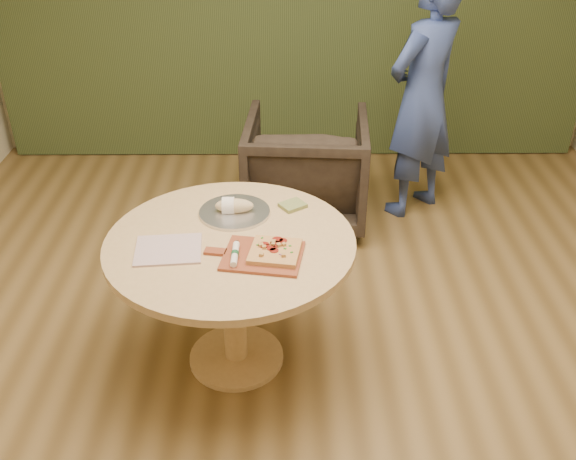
% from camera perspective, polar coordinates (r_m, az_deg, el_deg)
% --- Properties ---
extents(room_shell, '(5.04, 6.04, 2.84)m').
position_cam_1_polar(room_shell, '(2.48, 1.65, 8.56)').
color(room_shell, olive).
rests_on(room_shell, ground).
extents(pedestal_table, '(1.19, 1.19, 0.75)m').
position_cam_1_polar(pedestal_table, '(3.11, -5.05, -3.06)').
color(pedestal_table, tan).
rests_on(pedestal_table, ground).
extents(pizza_paddle, '(0.47, 0.33, 0.01)m').
position_cam_1_polar(pizza_paddle, '(2.89, -2.46, -2.29)').
color(pizza_paddle, brown).
rests_on(pizza_paddle, pedestal_table).
extents(flatbread_pizza, '(0.25, 0.25, 0.04)m').
position_cam_1_polar(flatbread_pizza, '(2.89, -1.19, -1.87)').
color(flatbread_pizza, tan).
rests_on(flatbread_pizza, pizza_paddle).
extents(cutlery_roll, '(0.03, 0.20, 0.03)m').
position_cam_1_polar(cutlery_roll, '(2.87, -4.74, -2.13)').
color(cutlery_roll, beige).
rests_on(cutlery_roll, pizza_paddle).
extents(newspaper, '(0.32, 0.28, 0.01)m').
position_cam_1_polar(newspaper, '(2.99, -10.59, -1.72)').
color(newspaper, silver).
rests_on(newspaper, pedestal_table).
extents(serving_tray, '(0.36, 0.36, 0.02)m').
position_cam_1_polar(serving_tray, '(3.24, -4.77, 1.60)').
color(serving_tray, silver).
rests_on(serving_tray, pedestal_table).
extents(bread_roll, '(0.19, 0.09, 0.09)m').
position_cam_1_polar(bread_roll, '(3.22, -4.95, 2.16)').
color(bread_roll, tan).
rests_on(bread_roll, serving_tray).
extents(green_packet, '(0.16, 0.15, 0.02)m').
position_cam_1_polar(green_packet, '(3.28, 0.42, 2.21)').
color(green_packet, '#5A652D').
rests_on(green_packet, pedestal_table).
extents(armchair, '(0.88, 0.83, 0.85)m').
position_cam_1_polar(armchair, '(4.48, 1.62, 5.84)').
color(armchair, black).
rests_on(armchair, ground).
extents(person_standing, '(0.75, 0.72, 1.72)m').
position_cam_1_polar(person_standing, '(4.54, 11.88, 11.51)').
color(person_standing, navy).
rests_on(person_standing, ground).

